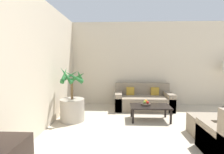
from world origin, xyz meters
name	(u,v)px	position (x,y,z in m)	size (l,w,h in m)	color
wall_back	(181,64)	(0.00, 6.48, 1.35)	(8.72, 0.06, 2.70)	beige
wall_left	(13,67)	(-3.59, 3.23, 1.35)	(0.06, 8.05, 2.70)	beige
potted_palm	(72,105)	(-3.14, 4.77, 0.38)	(0.66, 0.67, 1.31)	#ADA393
sofa_loveseat	(143,100)	(-1.29, 5.94, 0.25)	(1.69, 0.85, 0.75)	gray
coffee_table	(150,107)	(-1.26, 4.90, 0.31)	(0.96, 0.57, 0.36)	black
fruit_bowl	(146,104)	(-1.36, 4.93, 0.38)	(0.24, 0.24, 0.05)	#42382D
apple_red	(148,102)	(-1.32, 4.89, 0.44)	(0.07, 0.07, 0.07)	red
apple_green	(144,102)	(-1.40, 4.92, 0.44)	(0.07, 0.07, 0.07)	olive
orange_fruit	(146,101)	(-1.35, 5.00, 0.44)	(0.08, 0.08, 0.08)	orange
ottoman	(207,126)	(-0.31, 4.05, 0.19)	(0.62, 0.49, 0.39)	gray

